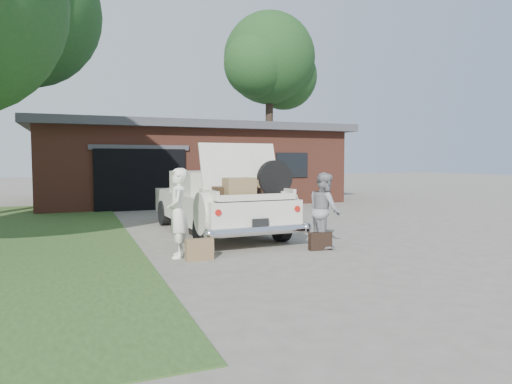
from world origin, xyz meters
name	(u,v)px	position (x,y,z in m)	size (l,w,h in m)	color
ground	(267,246)	(0.00, 0.00, 0.00)	(90.00, 90.00, 0.00)	gray
house	(187,163)	(0.98, 11.47, 1.67)	(12.80, 7.80, 3.30)	brown
tree_right	(271,64)	(6.95, 15.77, 7.30)	(6.01, 5.22, 10.25)	#38281E
sedan	(217,201)	(-0.43, 2.11, 0.79)	(2.27, 5.40, 2.17)	beige
woman_left	(178,213)	(-1.94, -0.38, 0.83)	(0.60, 0.40, 1.65)	white
woman_right	(325,210)	(1.07, -0.54, 0.78)	(0.75, 0.59, 1.55)	gray
suitcase_left	(199,249)	(-1.64, -0.77, 0.19)	(0.50, 0.16, 0.39)	olive
suitcase_right	(320,241)	(0.84, -0.76, 0.18)	(0.46, 0.15, 0.36)	black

